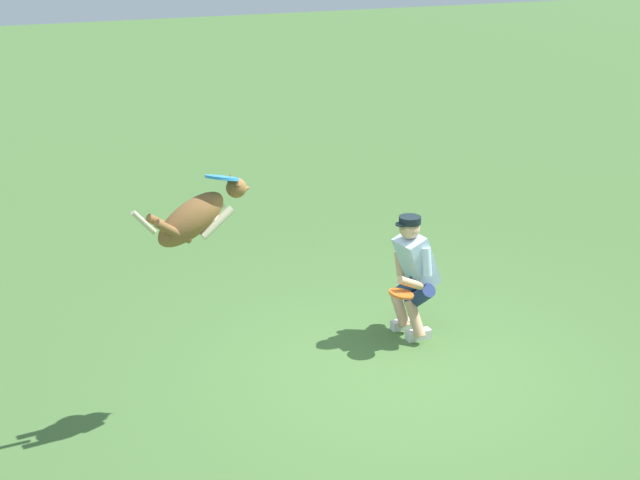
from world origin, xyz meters
TOP-DOWN VIEW (x-y plane):
  - ground_plane at (0.00, 0.00)m, footprint 60.00×60.00m
  - person at (-0.47, -0.75)m, footprint 0.56×0.65m
  - dog at (1.91, -0.14)m, footprint 1.06×0.40m
  - frisbee_flying at (1.67, -0.18)m, footprint 0.37×0.37m
  - frisbee_held at (-0.19, -0.48)m, footprint 0.30×0.30m

SIDE VIEW (x-z plane):
  - ground_plane at x=0.00m, z-range 0.00..0.00m
  - frisbee_held at x=-0.19m, z-range 0.58..0.64m
  - person at x=-0.47m, z-range 0.05..1.34m
  - dog at x=1.91m, z-range 1.50..2.08m
  - frisbee_flying at x=1.67m, z-range 2.03..2.14m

